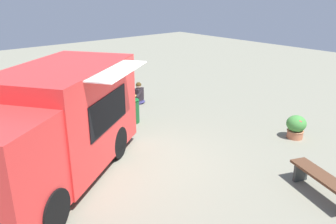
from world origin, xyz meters
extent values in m
plane|color=gray|center=(0.00, 0.00, 0.00)|extent=(40.00, 40.00, 0.00)
cube|color=red|center=(-0.90, -1.19, 1.38)|extent=(3.78, 4.15, 2.30)
cube|color=black|center=(-0.03, -0.58, 1.52)|extent=(1.15, 1.64, 0.80)
cube|color=white|center=(0.21, -0.41, 2.49)|extent=(1.73, 2.11, 0.03)
cube|color=black|center=(-0.46, -1.82, 0.12)|extent=(4.17, 4.97, 0.23)
cylinder|color=black|center=(1.23, -2.58, 0.42)|extent=(0.66, 0.81, 0.84)
cylinder|color=black|center=(-2.04, -1.20, 0.42)|extent=(0.66, 0.81, 0.84)
cylinder|color=black|center=(-0.49, -0.12, 0.42)|extent=(0.66, 0.81, 0.84)
ellipsoid|color=navy|center=(-3.79, 2.97, 0.05)|extent=(0.60, 0.64, 0.11)
cube|color=navy|center=(-3.81, 2.75, 0.06)|extent=(0.23, 0.38, 0.11)
cube|color=navy|center=(-3.63, 2.82, 0.06)|extent=(0.23, 0.38, 0.11)
cube|color=#2A2228|center=(-3.79, 2.97, 0.35)|extent=(0.34, 0.43, 0.49)
sphere|color=beige|center=(-3.79, 2.97, 0.70)|extent=(0.21, 0.21, 0.21)
sphere|color=#473315|center=(-3.79, 2.97, 0.73)|extent=(0.21, 0.21, 0.21)
cube|color=#2A2228|center=(-3.85, 2.80, 0.42)|extent=(0.21, 0.35, 0.27)
cube|color=#2A2228|center=(-3.64, 2.88, 0.42)|extent=(0.21, 0.35, 0.27)
cylinder|color=#DFAC53|center=(-3.68, 2.68, 0.35)|extent=(0.24, 0.30, 0.08)
cube|color=red|center=(-3.68, 2.68, 0.36)|extent=(0.18, 0.24, 0.02)
cylinder|color=#BD6E4C|center=(1.89, 4.54, 0.12)|extent=(0.46, 0.46, 0.24)
torus|color=#B87350|center=(1.89, 4.54, 0.23)|extent=(0.49, 0.49, 0.04)
ellipsoid|color=#458F3E|center=(1.89, 4.54, 0.46)|extent=(0.57, 0.57, 0.49)
sphere|color=red|center=(2.07, 4.45, 0.58)|extent=(0.08, 0.08, 0.08)
sphere|color=red|center=(2.04, 4.43, 0.59)|extent=(0.08, 0.08, 0.08)
sphere|color=red|center=(2.00, 4.73, 0.55)|extent=(0.07, 0.07, 0.07)
cube|color=brown|center=(3.87, 2.17, 0.46)|extent=(1.71, 1.01, 0.06)
cube|color=#323635|center=(3.25, 2.43, 0.21)|extent=(0.20, 0.35, 0.43)
cylinder|color=#1B5428|center=(-2.28, 1.61, 0.37)|extent=(0.44, 0.44, 0.74)
ellipsoid|color=#125D26|center=(-2.28, 1.61, 0.78)|extent=(0.45, 0.45, 0.10)
camera|label=1|loc=(6.49, -4.37, 4.18)|focal=36.48mm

